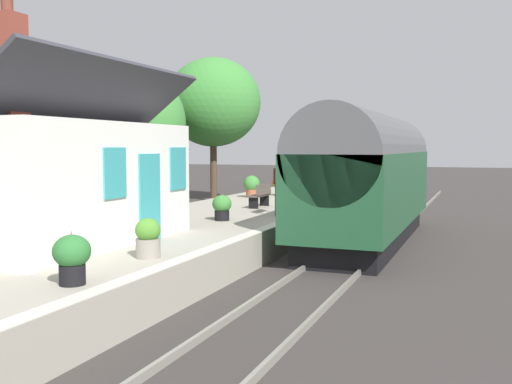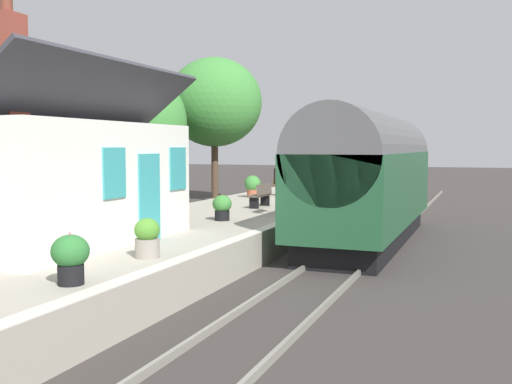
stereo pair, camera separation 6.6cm
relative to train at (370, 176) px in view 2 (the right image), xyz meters
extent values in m
plane|color=#383330|center=(-2.79, 0.90, -2.22)|extent=(160.00, 160.00, 0.00)
cube|color=#A39B8C|center=(-2.79, 4.74, -1.76)|extent=(32.00, 5.68, 0.92)
cube|color=beige|center=(-2.79, 2.08, -1.29)|extent=(32.00, 0.36, 0.02)
cube|color=gray|center=(-2.79, -0.72, -2.15)|extent=(52.00, 0.08, 0.14)
cube|color=gray|center=(-2.79, 0.72, -2.15)|extent=(52.00, 0.08, 0.14)
cube|color=black|center=(-0.01, 0.00, -1.87)|extent=(10.08, 2.29, 0.70)
cube|color=#1E4C2D|center=(-0.01, 0.00, -0.37)|extent=(10.96, 2.70, 2.30)
cylinder|color=#515154|center=(-0.01, 0.00, 0.78)|extent=(10.96, 2.65, 2.65)
cube|color=black|center=(-0.01, 1.36, -0.08)|extent=(9.32, 0.03, 0.80)
cylinder|color=black|center=(3.28, 0.00, -1.87)|extent=(0.70, 2.16, 0.70)
cylinder|color=black|center=(-3.29, 0.00, -1.87)|extent=(0.70, 2.16, 0.70)
cube|color=black|center=(5.49, 0.00, 0.03)|extent=(0.04, 2.16, 0.90)
cylinder|color=#F2EDCC|center=(5.51, 0.00, -0.95)|extent=(0.06, 0.24, 0.24)
cube|color=red|center=(5.55, 0.00, -1.40)|extent=(0.16, 2.56, 0.24)
cube|color=white|center=(-8.30, 5.55, 0.11)|extent=(6.09, 3.25, 2.82)
cube|color=#38383F|center=(-8.30, 4.73, 2.14)|extent=(6.59, 1.89, 1.46)
cube|color=#38383F|center=(-8.30, 6.36, 2.14)|extent=(6.59, 1.89, 1.46)
cylinder|color=#38383F|center=(-8.30, 5.55, 2.76)|extent=(6.59, 0.16, 0.16)
cube|color=brown|center=(-9.95, 5.55, 2.59)|extent=(0.56, 0.56, 2.14)
cylinder|color=brown|center=(-9.95, 5.55, 3.84)|extent=(0.24, 0.24, 0.36)
cube|color=teal|center=(-7.31, 3.90, -0.25)|extent=(0.90, 0.06, 2.10)
cube|color=teal|center=(-8.71, 3.90, 0.40)|extent=(0.80, 0.05, 1.10)
cube|color=teal|center=(-5.91, 3.90, 0.40)|extent=(0.80, 0.05, 1.10)
cube|color=brown|center=(7.30, 4.24, -0.85)|extent=(1.41, 0.43, 0.06)
cube|color=brown|center=(7.31, 4.06, -0.62)|extent=(1.40, 0.13, 0.40)
cube|color=black|center=(6.74, 4.23, -1.08)|extent=(0.07, 0.36, 0.44)
cube|color=black|center=(7.86, 4.25, -1.08)|extent=(0.07, 0.36, 0.44)
cube|color=brown|center=(1.04, 4.30, -0.85)|extent=(1.40, 0.41, 0.06)
cube|color=brown|center=(1.04, 4.12, -0.62)|extent=(1.40, 0.12, 0.40)
cube|color=black|center=(0.48, 4.30, -1.08)|extent=(0.06, 0.36, 0.44)
cube|color=black|center=(1.60, 4.30, -1.08)|extent=(0.06, 0.36, 0.44)
cube|color=teal|center=(7.19, 3.74, -1.15)|extent=(1.09, 0.32, 0.29)
ellipsoid|color=#3D8438|center=(7.19, 3.74, -0.90)|extent=(0.98, 0.29, 0.29)
cone|color=black|center=(6.25, 5.28, -1.11)|extent=(0.49, 0.49, 0.39)
cylinder|color=black|center=(6.25, 5.28, -1.27)|extent=(0.27, 0.27, 0.06)
ellipsoid|color=olive|center=(6.25, 5.28, -0.67)|extent=(0.70, 0.70, 0.63)
cylinder|color=black|center=(-3.08, 3.94, -1.14)|extent=(0.46, 0.46, 0.31)
ellipsoid|color=#3D8438|center=(-3.08, 3.94, -0.78)|extent=(0.59, 0.59, 0.54)
cone|color=#C64E49|center=(-3.08, 3.94, -0.57)|extent=(0.11, 0.11, 0.24)
cylinder|color=#9E5138|center=(4.94, 6.15, -1.11)|extent=(0.50, 0.50, 0.37)
ellipsoid|color=#3D8438|center=(4.94, 6.15, -0.68)|extent=(0.72, 0.72, 0.72)
cone|color=red|center=(4.94, 6.15, -0.42)|extent=(0.12, 0.12, 0.29)
cylinder|color=black|center=(-11.66, 2.71, -1.13)|extent=(0.43, 0.43, 0.34)
ellipsoid|color=#2D7233|center=(-11.66, 2.71, -0.74)|extent=(0.62, 0.62, 0.55)
cone|color=#E03751|center=(-11.66, 2.71, -0.52)|extent=(0.11, 0.11, 0.25)
cylinder|color=gray|center=(-9.17, 2.81, -1.10)|extent=(0.50, 0.50, 0.39)
ellipsoid|color=#4C8C2D|center=(-9.17, 2.81, -0.72)|extent=(0.52, 0.52, 0.48)
cylinder|color=black|center=(5.12, 2.60, 0.17)|extent=(0.10, 0.10, 2.94)
cylinder|color=black|center=(5.12, 2.60, 1.49)|extent=(0.05, 0.50, 0.05)
cube|color=beige|center=(5.12, 2.60, 1.78)|extent=(0.24, 0.24, 0.32)
cone|color=black|center=(5.12, 2.60, 2.00)|extent=(0.32, 0.32, 0.14)
cylinder|color=black|center=(-1.48, 2.75, -0.75)|extent=(0.06, 0.06, 1.10)
cylinder|color=black|center=(-0.88, 2.75, -0.75)|extent=(0.06, 0.06, 1.10)
cube|color=maroon|center=(-1.18, 2.75, 0.02)|extent=(0.90, 0.06, 0.44)
cube|color=black|center=(-1.18, 2.75, 0.02)|extent=(0.96, 0.03, 0.50)
cylinder|color=#4C3828|center=(11.45, 11.13, -0.24)|extent=(0.39, 0.39, 3.96)
ellipsoid|color=#3D8438|center=(11.45, 11.13, 3.52)|extent=(5.20, 5.51, 5.10)
cylinder|color=#4C3828|center=(2.48, 14.08, -0.05)|extent=(0.43, 0.43, 4.34)
ellipsoid|color=olive|center=(2.48, 14.08, 3.28)|extent=(3.04, 2.78, 3.31)
cylinder|color=#4C3828|center=(6.70, 12.25, -0.84)|extent=(0.28, 0.28, 2.76)
ellipsoid|color=#3D8438|center=(6.70, 12.25, 2.14)|extent=(3.67, 3.24, 4.57)
camera|label=1|loc=(-19.43, -3.55, 0.96)|focal=41.27mm
camera|label=2|loc=(-19.40, -3.62, 0.96)|focal=41.27mm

